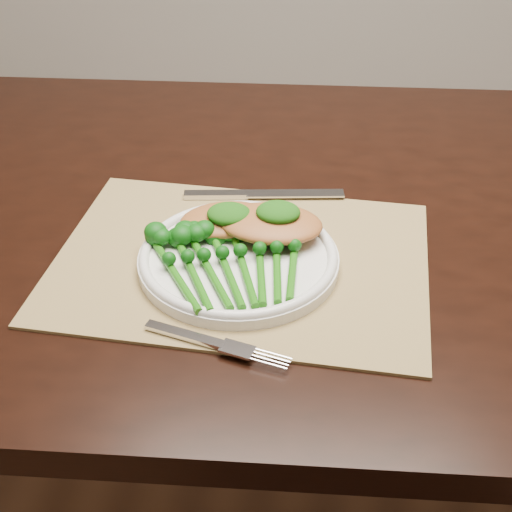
# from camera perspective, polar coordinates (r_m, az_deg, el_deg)

# --- Properties ---
(floor) EXTENTS (4.00, 4.00, 0.00)m
(floor) POSITION_cam_1_polar(r_m,az_deg,el_deg) (1.58, 8.23, -19.34)
(floor) COLOR brown
(floor) RESTS_ON ground
(dining_table) EXTENTS (1.62, 0.94, 0.75)m
(dining_table) POSITION_cam_1_polar(r_m,az_deg,el_deg) (1.26, 4.48, -10.71)
(dining_table) COLOR black
(dining_table) RESTS_ON ground
(placemat) EXTENTS (0.49, 0.38, 0.00)m
(placemat) POSITION_cam_1_polar(r_m,az_deg,el_deg) (0.91, -1.20, -0.35)
(placemat) COLOR #957C4C
(placemat) RESTS_ON dining_table
(dinner_plate) EXTENTS (0.25, 0.25, 0.02)m
(dinner_plate) POSITION_cam_1_polar(r_m,az_deg,el_deg) (0.89, -1.41, -0.12)
(dinner_plate) COLOR white
(dinner_plate) RESTS_ON placemat
(knife) EXTENTS (0.23, 0.04, 0.01)m
(knife) POSITION_cam_1_polar(r_m,az_deg,el_deg) (1.03, -0.61, 4.96)
(knife) COLOR silver
(knife) RESTS_ON placemat
(fork) EXTENTS (0.17, 0.07, 0.01)m
(fork) POSITION_cam_1_polar(r_m,az_deg,el_deg) (0.77, -2.45, -7.23)
(fork) COLOR silver
(fork) RESTS_ON placemat
(chicken_fillet_left) EXTENTS (0.14, 0.11, 0.02)m
(chicken_fillet_left) POSITION_cam_1_polar(r_m,az_deg,el_deg) (0.93, -2.44, 2.94)
(chicken_fillet_left) COLOR #AF6833
(chicken_fillet_left) RESTS_ON dinner_plate
(chicken_fillet_right) EXTENTS (0.14, 0.10, 0.03)m
(chicken_fillet_right) POSITION_cam_1_polar(r_m,az_deg,el_deg) (0.91, 1.17, 2.64)
(chicken_fillet_right) COLOR #AF6833
(chicken_fillet_right) RESTS_ON dinner_plate
(pesto_dollop_left) EXTENTS (0.06, 0.05, 0.02)m
(pesto_dollop_left) POSITION_cam_1_polar(r_m,az_deg,el_deg) (0.92, -2.16, 3.39)
(pesto_dollop_left) COLOR #0F4009
(pesto_dollop_left) RESTS_ON chicken_fillet_left
(pesto_dollop_right) EXTENTS (0.06, 0.05, 0.02)m
(pesto_dollop_right) POSITION_cam_1_polar(r_m,az_deg,el_deg) (0.90, 1.78, 3.53)
(pesto_dollop_right) COLOR #0F4009
(pesto_dollop_right) RESTS_ON chicken_fillet_right
(broccolini_bundle) EXTENTS (0.21, 0.22, 0.04)m
(broccolini_bundle) POSITION_cam_1_polar(r_m,az_deg,el_deg) (0.86, -1.67, -1.01)
(broccolini_bundle) COLOR #1A620C
(broccolini_bundle) RESTS_ON dinner_plate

